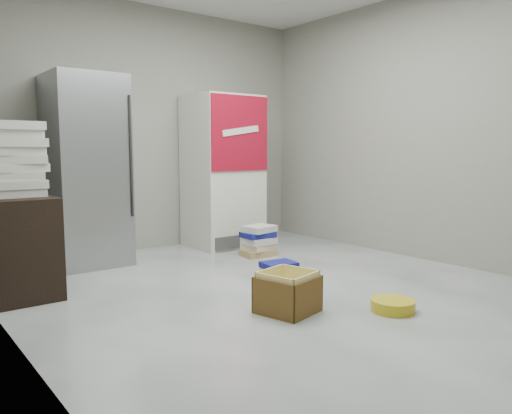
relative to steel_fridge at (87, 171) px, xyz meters
The scene contains 10 objects.
ground 2.50m from the steel_fridge, 67.10° to the right, with size 5.00×5.00×0.00m, color silver.
room_shell 2.46m from the steel_fridge, 67.10° to the right, with size 4.04×5.04×2.82m.
steel_fridge is the anchor object (origin of this frame).
coke_cooler 1.65m from the steel_fridge, ahead, with size 0.80×0.73×1.80m.
wood_shelf 1.23m from the steel_fridge, 138.69° to the right, with size 0.50×0.80×0.80m, color black.
supply_box_stack 1.10m from the steel_fridge, 138.63° to the right, with size 0.45×0.44×0.58m.
phonebook_stack_main 1.94m from the steel_fridge, 25.02° to the right, with size 0.39×0.32×0.33m.
phonebook_stack_side 2.20m from the steel_fridge, 57.86° to the right, with size 0.35×0.32×0.18m.
cardboard_box 2.59m from the steel_fridge, 75.99° to the right, with size 0.45×0.45×0.30m.
bucket_lid 3.22m from the steel_fridge, 66.89° to the right, with size 0.32×0.32×0.08m, color gold.
Camera 1 is at (-2.63, -2.87, 1.18)m, focal length 35.00 mm.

